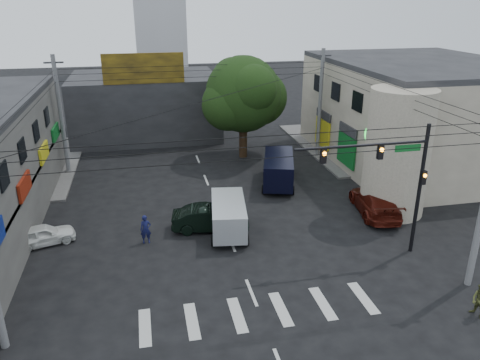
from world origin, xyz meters
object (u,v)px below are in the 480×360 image
object	(u,v)px
dark_sedan	(210,218)
navy_van	(278,171)
utility_pole_far_right	(320,104)
maroon_sedan	(375,202)
street_tree	(243,94)
utility_pole_far_left	(61,116)
silver_minivan	(229,217)
white_compact	(43,235)
pedestrian_olive	(480,301)
traffic_officer	(146,229)
traffic_gantry	(393,171)

from	to	relation	value
dark_sedan	navy_van	size ratio (longest dim) A/B	0.81
utility_pole_far_right	maroon_sedan	bearing A→B (deg)	-93.35
street_tree	utility_pole_far_left	size ratio (longest dim) A/B	0.95
utility_pole_far_right	navy_van	bearing A→B (deg)	-131.84
street_tree	silver_minivan	world-z (taller)	street_tree
dark_sedan	white_compact	size ratio (longest dim) A/B	1.26
dark_sedan	street_tree	bearing A→B (deg)	-12.06
white_compact	maroon_sedan	bearing A→B (deg)	-107.51
pedestrian_olive	traffic_officer	bearing A→B (deg)	-140.54
street_tree	traffic_officer	size ratio (longest dim) A/B	5.20
utility_pole_far_left	utility_pole_far_right	bearing A→B (deg)	0.00
traffic_gantry	silver_minivan	distance (m)	9.62
utility_pole_far_right	street_tree	bearing A→B (deg)	171.25
traffic_gantry	dark_sedan	xyz separation A→B (m)	(-8.73, 4.83, -4.08)
navy_van	white_compact	bearing A→B (deg)	127.89
street_tree	pedestrian_olive	xyz separation A→B (m)	(5.27, -23.79, -4.67)
utility_pole_far_right	dark_sedan	size ratio (longest dim) A/B	1.94
maroon_sedan	navy_van	bearing A→B (deg)	-43.44
white_compact	utility_pole_far_left	bearing A→B (deg)	-16.77
utility_pole_far_left	street_tree	bearing A→B (deg)	3.95
traffic_gantry	utility_pole_far_right	distance (m)	17.21
navy_van	traffic_gantry	bearing A→B (deg)	-149.62
white_compact	traffic_officer	distance (m)	5.79
maroon_sedan	dark_sedan	bearing A→B (deg)	9.78
utility_pole_far_right	pedestrian_olive	bearing A→B (deg)	-93.09
traffic_gantry	traffic_officer	world-z (taller)	traffic_gantry
utility_pole_far_left	navy_van	distance (m)	17.11
traffic_gantry	dark_sedan	bearing A→B (deg)	151.06
traffic_gantry	maroon_sedan	distance (m)	6.63
silver_minivan	navy_van	bearing A→B (deg)	-28.50
street_tree	white_compact	xyz separation A→B (m)	(-14.42, -13.00, -4.88)
dark_sedan	maroon_sedan	world-z (taller)	maroon_sedan
silver_minivan	navy_van	distance (m)	8.47
dark_sedan	traffic_officer	bearing A→B (deg)	110.57
traffic_gantry	silver_minivan	world-z (taller)	traffic_gantry
silver_minivan	traffic_officer	size ratio (longest dim) A/B	2.86
utility_pole_far_left	silver_minivan	xyz separation A→B (m)	(10.59, -12.77, -3.62)
traffic_gantry	dark_sedan	world-z (taller)	traffic_gantry
maroon_sedan	traffic_officer	world-z (taller)	traffic_officer
street_tree	maroon_sedan	bearing A→B (deg)	-66.20
traffic_officer	pedestrian_olive	world-z (taller)	traffic_officer
traffic_officer	white_compact	bearing A→B (deg)	167.16
street_tree	traffic_officer	world-z (taller)	street_tree
maroon_sedan	silver_minivan	world-z (taller)	silver_minivan
street_tree	white_compact	world-z (taller)	street_tree
utility_pole_far_left	navy_van	xyz separation A→B (m)	(15.65, -5.98, -3.51)
silver_minivan	traffic_officer	distance (m)	4.82
utility_pole_far_left	white_compact	xyz separation A→B (m)	(0.08, -12.00, -4.00)
traffic_gantry	maroon_sedan	size ratio (longest dim) A/B	1.25
navy_van	traffic_officer	distance (m)	12.12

